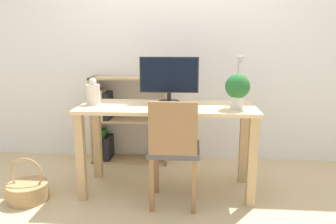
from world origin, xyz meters
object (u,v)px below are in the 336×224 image
(keyboard, at_px, (169,106))
(chair, at_px, (174,148))
(bookshelf, at_px, (117,122))
(vase, at_px, (93,93))
(basket, at_px, (28,190))
(desk_lamp, at_px, (239,75))
(potted_plant, at_px, (237,88))
(monitor, at_px, (169,77))

(keyboard, xyz_separation_m, chair, (0.06, -0.23, -0.29))
(keyboard, bearing_deg, bookshelf, 129.68)
(vase, xyz_separation_m, basket, (-0.51, -0.30, -0.78))
(desk_lamp, bearing_deg, keyboard, -166.93)
(potted_plant, bearing_deg, keyboard, 176.13)
(keyboard, bearing_deg, basket, -168.81)
(keyboard, bearing_deg, chair, -76.24)
(desk_lamp, bearing_deg, potted_plant, -99.81)
(potted_plant, bearing_deg, bookshelf, 146.10)
(keyboard, height_order, desk_lamp, desk_lamp)
(vase, height_order, basket, vase)
(basket, bearing_deg, keyboard, 11.19)
(monitor, relative_size, chair, 0.59)
(potted_plant, relative_size, chair, 0.32)
(chair, xyz_separation_m, basket, (-1.22, 0.00, -0.40))
(potted_plant, distance_m, chair, 0.70)
(desk_lamp, height_order, basket, desk_lamp)
(keyboard, distance_m, desk_lamp, 0.65)
(monitor, height_order, potted_plant, monitor)
(chair, relative_size, bookshelf, 0.94)
(chair, bearing_deg, monitor, 94.98)
(desk_lamp, xyz_separation_m, potted_plant, (-0.03, -0.17, -0.09))
(keyboard, bearing_deg, vase, 174.25)
(vase, distance_m, basket, 0.98)
(chair, bearing_deg, potted_plant, 17.34)
(monitor, bearing_deg, basket, -159.45)
(vase, bearing_deg, chair, -22.72)
(desk_lamp, distance_m, potted_plant, 0.19)
(chair, height_order, bookshelf, bookshelf)
(potted_plant, bearing_deg, desk_lamp, 80.19)
(vase, bearing_deg, desk_lamp, 3.18)
(keyboard, bearing_deg, potted_plant, -3.87)
(monitor, distance_m, desk_lamp, 0.60)
(chair, xyz_separation_m, bookshelf, (-0.68, 0.99, -0.05))
(bookshelf, distance_m, basket, 1.18)
(monitor, height_order, bookshelf, monitor)
(potted_plant, relative_size, basket, 0.76)
(vase, relative_size, chair, 0.26)
(desk_lamp, bearing_deg, monitor, 173.66)
(monitor, relative_size, basket, 1.40)
(basket, bearing_deg, desk_lamp, 11.82)
(vase, relative_size, bookshelf, 0.25)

